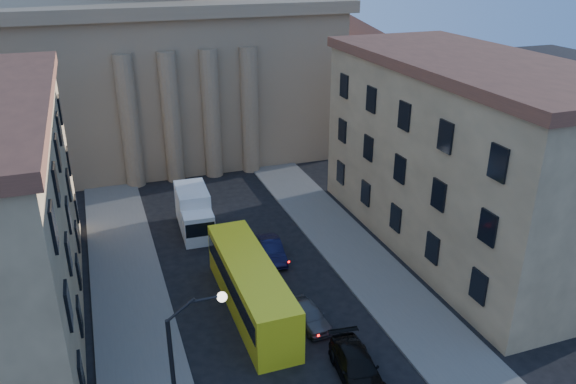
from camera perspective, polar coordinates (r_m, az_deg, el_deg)
name	(u,v)px	position (r m, az deg, el deg)	size (l,w,h in m)	color
sidewalk_left	(137,337)	(36.51, -15.08, -14.03)	(5.00, 60.00, 0.15)	#5E5B56
sidewalk_right	(384,285)	(40.57, 9.76, -9.30)	(5.00, 60.00, 0.15)	#5E5B56
church	(168,43)	(68.14, -12.14, 14.62)	(68.02, 28.76, 36.60)	#876E53
building_right	(465,155)	(44.77, 17.50, 3.62)	(11.60, 26.60, 14.70)	tan
street_lamp	(185,370)	(25.53, -10.40, -17.37)	(2.62, 0.44, 8.83)	black
car_right_mid	(357,367)	(32.44, 7.01, -17.23)	(2.12, 5.22, 1.52)	black
car_right_far	(310,315)	(36.11, 2.22, -12.38)	(1.58, 3.93, 1.34)	#4E4F53
car_right_distant	(271,250)	(42.97, -1.70, -5.91)	(1.54, 4.42, 1.46)	black
city_bus	(250,285)	(36.80, -3.83, -9.41)	(2.87, 12.30, 3.47)	yellow
box_truck	(194,212)	(47.40, -9.50, -2.05)	(2.74, 6.39, 3.45)	white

